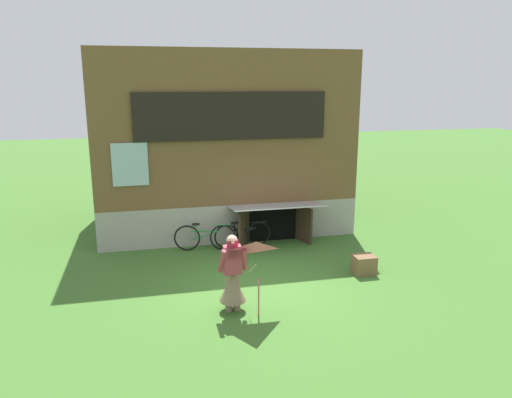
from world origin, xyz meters
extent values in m
plane|color=#3D6B28|center=(0.00, 0.00, 0.00)|extent=(60.00, 60.00, 0.00)
cube|color=#9E998E|center=(0.00, 5.45, 0.54)|extent=(7.20, 4.89, 1.08)
cube|color=brown|center=(0.00, 5.45, 3.14)|extent=(7.20, 4.89, 4.12)
cube|color=black|center=(0.00, 2.96, 3.49)|extent=(5.06, 0.08, 1.23)
cube|color=#9EB7C6|center=(0.00, 2.98, 3.49)|extent=(4.90, 0.04, 1.11)
cube|color=#9EB7C6|center=(-2.64, 2.97, 2.32)|extent=(0.90, 0.06, 1.10)
cube|color=black|center=(1.10, 2.98, 0.50)|extent=(1.40, 0.03, 1.00)
cube|color=#3D2B1E|center=(0.25, 2.70, 0.50)|extent=(0.42, 0.63, 1.00)
cube|color=#3D2B1E|center=(1.95, 2.70, 0.50)|extent=(0.28, 0.68, 1.00)
cube|color=#B2B2B7|center=(1.10, 2.45, 1.13)|extent=(2.49, 1.09, 0.18)
cylinder|color=#7F6B51|center=(-0.81, -0.99, 0.39)|extent=(0.14, 0.14, 0.79)
cylinder|color=#7F6B51|center=(-0.65, -0.99, 0.39)|extent=(0.14, 0.14, 0.79)
cone|color=#7F6B51|center=(-0.73, -0.99, 0.51)|extent=(0.52, 0.52, 0.59)
cube|color=#993847|center=(-0.73, -0.99, 1.06)|extent=(0.34, 0.20, 0.56)
cylinder|color=#993847|center=(-0.95, -1.09, 1.09)|extent=(0.17, 0.32, 0.52)
cylinder|color=#993847|center=(-0.51, -1.09, 1.09)|extent=(0.17, 0.32, 0.52)
cube|color=maroon|center=(-0.73, -1.05, 1.29)|extent=(0.20, 0.08, 0.36)
sphere|color=#D8AD8E|center=(-0.73, -0.99, 1.45)|extent=(0.21, 0.21, 0.21)
pyramid|color=#E54C7F|center=(-0.39, -1.56, 1.21)|extent=(0.85, 0.69, 0.46)
cylinder|color=beige|center=(-0.38, -1.24, 0.96)|extent=(0.01, 0.60, 0.39)
cylinder|color=#E54C7F|center=(-0.28, -1.29, 0.38)|extent=(0.03, 0.03, 0.76)
torus|color=black|center=(0.65, 2.66, 0.33)|extent=(0.67, 0.08, 0.67)
torus|color=black|center=(-0.25, 2.62, 0.33)|extent=(0.67, 0.08, 0.67)
cylinder|color=black|center=(0.20, 2.64, 0.50)|extent=(0.68, 0.07, 0.04)
cylinder|color=black|center=(0.20, 2.64, 0.40)|extent=(0.74, 0.07, 0.27)
cylinder|color=black|center=(-0.02, 2.63, 0.50)|extent=(0.04, 0.04, 0.37)
cube|color=black|center=(-0.02, 2.63, 0.69)|extent=(0.20, 0.08, 0.05)
cylinder|color=black|center=(0.65, 2.66, 0.66)|extent=(0.44, 0.05, 0.03)
torus|color=black|center=(-0.36, 2.50, 0.35)|extent=(0.69, 0.17, 0.70)
torus|color=black|center=(-1.29, 2.67, 0.35)|extent=(0.69, 0.17, 0.70)
cylinder|color=#287A3D|center=(-0.82, 2.59, 0.53)|extent=(0.70, 0.16, 0.04)
cylinder|color=#287A3D|center=(-0.82, 2.59, 0.41)|extent=(0.77, 0.18, 0.28)
cylinder|color=#287A3D|center=(-1.06, 2.63, 0.53)|extent=(0.04, 0.04, 0.39)
cube|color=black|center=(-1.06, 2.63, 0.72)|extent=(0.20, 0.08, 0.05)
cylinder|color=#287A3D|center=(-0.36, 2.50, 0.69)|extent=(0.44, 0.11, 0.03)
cube|color=brown|center=(2.59, 0.17, 0.22)|extent=(0.49, 0.42, 0.44)
camera|label=1|loc=(-2.24, -9.59, 4.40)|focal=34.01mm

